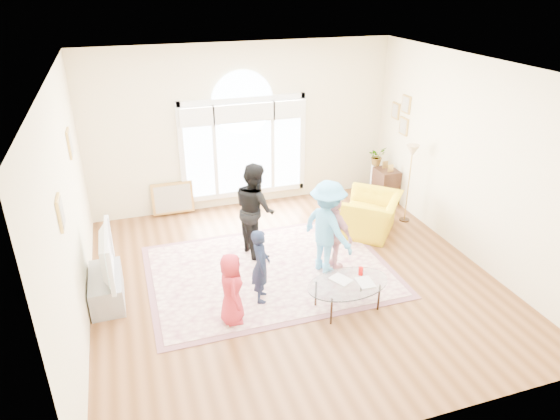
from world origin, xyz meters
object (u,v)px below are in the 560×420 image
object	(u,v)px
television	(101,255)
armchair	(371,214)
tv_console	(107,288)
coffee_table	(348,284)
area_rug	(270,271)

from	to	relation	value
television	armchair	bearing A→B (deg)	9.12
tv_console	coffee_table	xyz separation A→B (m)	(3.22, -1.24, 0.19)
television	tv_console	bearing A→B (deg)	180.00
area_rug	armchair	distance (m)	2.28
television	coffee_table	size ratio (longest dim) A/B	0.91
armchair	coffee_table	bearing A→B (deg)	5.62
area_rug	coffee_table	bearing A→B (deg)	-58.90
coffee_table	area_rug	bearing A→B (deg)	114.44
area_rug	coffee_table	size ratio (longest dim) A/B	2.81
tv_console	coffee_table	distance (m)	3.45
tv_console	television	world-z (taller)	television
armchair	television	bearing A→B (deg)	-40.41
area_rug	tv_console	bearing A→B (deg)	-179.77
television	area_rug	bearing A→B (deg)	0.23
tv_console	armchair	bearing A→B (deg)	9.11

